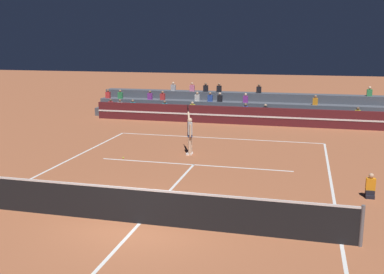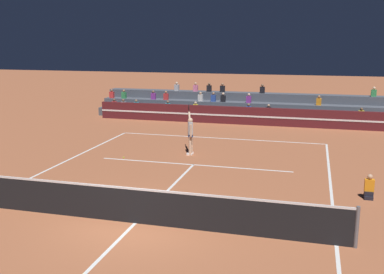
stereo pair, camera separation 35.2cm
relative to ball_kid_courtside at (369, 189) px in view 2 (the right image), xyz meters
The scene contains 8 objects.
ground_plane 7.73m from the ball_kid_courtside, 149.53° to the right, with size 120.00×120.00×0.00m, color #AD603D.
court_lines 7.73m from the ball_kid_courtside, 149.53° to the right, with size 11.10×23.90×0.01m.
tennis_net 7.73m from the ball_kid_courtside, 149.53° to the right, with size 12.00×0.10×1.10m.
sponsor_banner_wall 14.06m from the ball_kid_courtside, 118.29° to the left, with size 18.00×0.26×1.10m.
bleacher_stand 16.35m from the ball_kid_courtside, 114.17° to the left, with size 19.49×2.85×2.28m.
ball_kid_courtside is the anchor object (origin of this frame).
tennis_player 8.41m from the ball_kid_courtside, 149.93° to the left, with size 0.55×1.30×2.26m.
tennis_ball 10.31m from the ball_kid_courtside, 164.54° to the left, with size 0.07×0.07×0.07m, color #C6DB33.
Camera 2 is at (4.72, -11.19, 5.09)m, focal length 42.00 mm.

